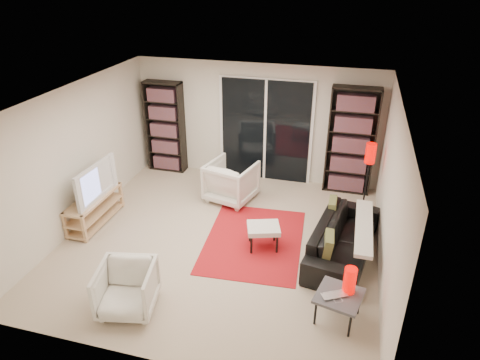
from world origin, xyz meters
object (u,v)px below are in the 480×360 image
Objects in this scene: sofa at (344,239)px; side_table at (339,297)px; bookshelf_left at (165,127)px; ottoman at (263,229)px; armchair_back at (231,181)px; bookshelf_right at (351,141)px; armchair_front at (127,289)px; floor_lamp at (369,161)px; tv_stand at (95,209)px.

sofa is 3.08× the size of side_table.
ottoman is (2.67, -2.34, -0.63)m from bookshelf_left.
ottoman is at bearing 137.97° from armchair_back.
bookshelf_right is 2.72m from ottoman.
side_table is (2.66, 0.53, 0.03)m from armchair_front.
sofa is 3.33× the size of ottoman.
bookshelf_left is 3.85m from bookshelf_right.
side_table is at bearing -45.67° from ottoman.
floor_lamp is at bearing 46.69° from ottoman.
side_table is at bearing -170.25° from sofa.
sofa is (4.24, 0.17, 0.03)m from tv_stand.
armchair_front is at bearing -130.66° from floor_lamp.
tv_stand reaches higher than side_table.
bookshelf_left reaches higher than armchair_front.
sofa reaches higher than tv_stand.
floor_lamp is at bearing -1.62° from sofa.
tv_stand is 2.10× the size of ottoman.
armchair_back is (-2.17, 1.25, 0.09)m from sofa.
tv_stand is at bearing 163.68° from side_table.
floor_lamp is at bearing -64.19° from bookshelf_right.
side_table is (1.25, -1.28, 0.02)m from ottoman.
bookshelf_right reaches higher than sofa.
bookshelf_right is 2.33m from sofa.
bookshelf_left is 4.54m from sofa.
bookshelf_right is 3.46× the size of ottoman.
sofa is at bearing -88.51° from bookshelf_right.
bookshelf_left is 4.26m from floor_lamp.
tv_stand reaches higher than ottoman.
ottoman is at bearing 134.33° from side_table.
bookshelf_right is 3.69m from side_table.
bookshelf_left reaches higher than ottoman.
ottoman is 1.79m from side_table.
tv_stand is 1.75× the size of armchair_front.
bookshelf_left reaches higher than armchair_back.
ottoman is at bearing -41.28° from bookshelf_left.
armchair_back is (-2.11, -0.96, -0.66)m from bookshelf_right.
floor_lamp is at bearing -9.72° from bookshelf_left.
armchair_front is at bearing -48.17° from tv_stand.
armchair_front reaches higher than tv_stand.
armchair_front is (-0.49, -3.19, -0.06)m from armchair_back.
bookshelf_right is at bearing 46.25° from armchair_front.
armchair_back is at bearing 129.31° from side_table.
tv_stand is at bearing 101.69° from sofa.
armchair_front is 2.29m from ottoman.
sofa is 2.77× the size of armchair_front.
armchair_front is at bearing -168.77° from side_table.
side_table is (0.01, -1.41, 0.07)m from sofa.
tv_stand is 3.00m from ottoman.
sofa reaches higher than ottoman.
bookshelf_left reaches higher than sofa.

